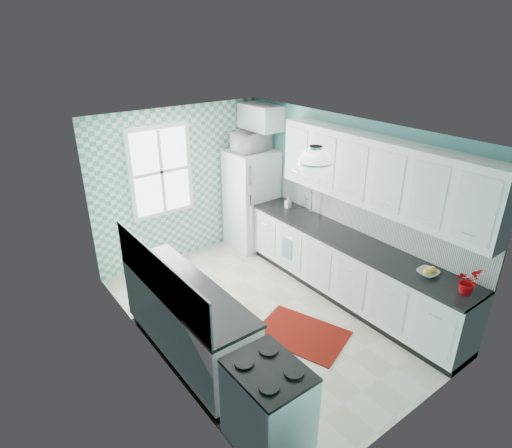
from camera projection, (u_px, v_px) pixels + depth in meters
floor at (264, 314)px, 5.86m from camera, size 3.00×4.40×0.02m
ceiling at (266, 131)px, 4.81m from camera, size 3.00×4.40×0.02m
wall_back at (181, 185)px, 6.94m from camera, size 3.00×0.02×2.50m
wall_front at (421, 319)px, 3.73m from camera, size 3.00×0.02×2.50m
wall_left at (152, 269)px, 4.51m from camera, size 0.02×4.40×2.50m
wall_right at (347, 204)px, 6.16m from camera, size 0.02×4.40×2.50m
accent_wall at (182, 185)px, 6.92m from camera, size 3.00×0.01×2.50m
window at (161, 172)px, 6.59m from camera, size 1.04×0.05×1.44m
backsplash_right at (368, 217)px, 5.88m from camera, size 0.02×3.60×0.51m
backsplash_left at (158, 276)px, 4.49m from camera, size 0.02×2.15×0.51m
upper_cabinets_right at (378, 174)px, 5.36m from camera, size 0.33×3.20×0.90m
upper_cabinet_fridge at (259, 117)px, 6.96m from camera, size 0.40×0.74×0.40m
ceiling_light at (315, 163)px, 4.31m from camera, size 0.34×0.34×0.35m
base_cabinets_right at (349, 270)px, 6.04m from camera, size 0.60×3.60×0.90m
countertop_right at (351, 241)px, 5.83m from camera, size 0.63×3.60×0.04m
base_cabinets_left at (187, 323)px, 4.96m from camera, size 0.60×2.15×0.90m
countertop_left at (185, 288)px, 4.77m from camera, size 0.63×2.15×0.04m
fridge at (251, 200)px, 7.40m from camera, size 0.75×0.74×1.72m
stove at (268, 406)px, 3.86m from camera, size 0.59×0.73×0.88m
sink at (303, 217)px, 6.55m from camera, size 0.47×0.40×0.53m
rug at (301, 334)px, 5.46m from camera, size 1.10×1.29×0.02m
dish_towel at (287, 249)px, 6.56m from camera, size 0.02×0.22×0.33m
fruit_bowl at (428, 273)px, 4.98m from camera, size 0.25×0.25×0.06m
potted_plant at (467, 281)px, 4.61m from camera, size 0.29×0.26×0.28m
soap_bottle at (288, 202)px, 6.83m from camera, size 0.08×0.08×0.18m
microwave at (251, 141)px, 6.98m from camera, size 0.59×0.41×0.32m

